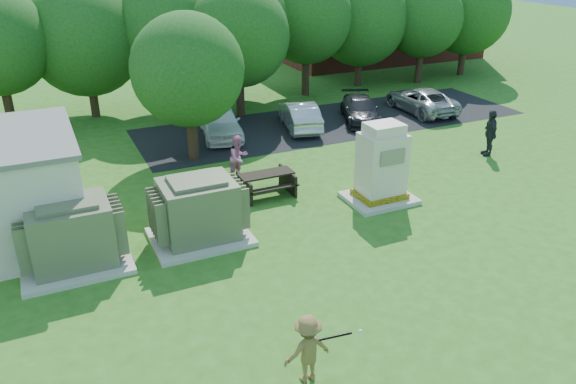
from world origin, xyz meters
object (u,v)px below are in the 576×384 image
car_dark (360,110)px  car_white (220,121)px  transformer_right (199,211)px  car_silver_b (421,100)px  transformer_left (72,236)px  car_silver_a (300,115)px  person_at_picnic (239,158)px  batter (308,349)px  person_walking_right (490,133)px  picnic_table (266,181)px  generator_cabinet (381,168)px

car_dark → car_white: bearing=-163.4°
transformer_right → car_silver_b: (14.87, 8.61, -0.32)m
transformer_left → car_silver_a: (11.38, 8.73, -0.29)m
person_at_picnic → batter: bearing=-125.1°
transformer_left → batter: size_ratio=1.86×
car_silver_a → car_dark: (3.33, -0.23, -0.08)m
transformer_left → car_silver_a: bearing=37.5°
batter → car_white: 16.47m
car_silver_a → person_at_picnic: bearing=57.3°
transformer_left → person_walking_right: 17.32m
transformer_left → batter: bearing=-59.8°
person_at_picnic → car_silver_a: bearing=21.6°
transformer_right → car_silver_a: size_ratio=0.73×
batter → car_white: size_ratio=0.37×
transformer_right → car_dark: transformer_right is taller
person_walking_right → transformer_right: bearing=-57.2°
batter → person_at_picnic: (2.45, 10.86, 0.09)m
car_silver_b → transformer_left: bearing=27.6°
car_white → batter: bearing=-91.6°
car_white → person_walking_right: bearing=-26.0°
batter → car_dark: (10.70, 15.39, -0.21)m
picnic_table → batter: batter is taller
batter → person_walking_right: size_ratio=0.81×
picnic_table → person_walking_right: 10.33m
batter → car_silver_b: size_ratio=0.35×
transformer_left → car_silver_b: 20.47m
person_at_picnic → transformer_right: bearing=-147.2°
transformer_left → person_walking_right: size_ratio=1.50×
transformer_right → batter: size_ratio=1.86×
person_at_picnic → person_walking_right: 10.92m
car_white → car_silver_a: size_ratio=1.05×
generator_cabinet → person_at_picnic: (-3.92, 3.91, -0.36)m
transformer_left → person_at_picnic: transformer_left is taller
car_silver_a → person_walking_right: bearing=144.1°
transformer_right → batter: 6.90m
car_white → car_silver_a: 3.96m
person_walking_right → car_silver_b: bearing=-167.4°
picnic_table → generator_cabinet: bearing=-31.8°
picnic_table → person_walking_right: bearing=-1.2°
car_silver_a → car_dark: car_silver_a is taller
person_walking_right → car_silver_b: 6.75m
car_silver_a → transformer_left: bearing=50.7°
generator_cabinet → person_at_picnic: generator_cabinet is taller
transformer_left → person_walking_right: bearing=6.7°
car_white → car_dark: (7.26, -0.72, -0.14)m
person_walking_right → transformer_left: bearing=-59.0°
person_at_picnic → car_silver_b: 12.98m
generator_cabinet → car_white: generator_cabinet is taller
person_walking_right → picnic_table: bearing=-66.9°
car_white → car_silver_a: bearing=3.4°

